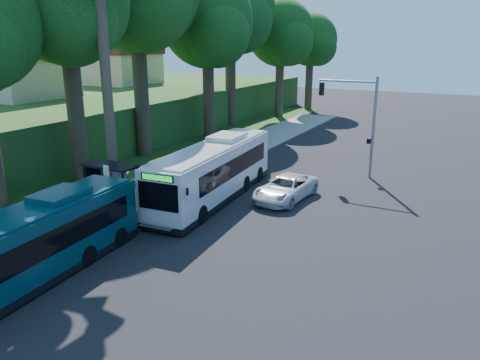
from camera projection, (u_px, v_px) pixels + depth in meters
The scene contains 16 objects.
ground at pixel (244, 210), 26.58m from camera, with size 140.00×140.00×0.00m, color black.
sidewalk at pixel (143, 191), 29.81m from camera, with size 4.50×70.00×0.12m, color gray.
red_curb at pixel (129, 217), 25.39m from camera, with size 0.25×30.00×0.13m, color maroon.
grass_verge at pixel (126, 163), 36.59m from camera, with size 8.00×70.00×0.06m, color #234719.
bus_shelter at pixel (110, 176), 26.86m from camera, with size 3.20×1.51×2.55m.
stop_sign_pole at pixel (107, 186), 24.14m from camera, with size 0.35×0.06×3.17m.
traffic_signal_pole at pixel (360, 114), 32.13m from camera, with size 4.10×0.30×7.00m.
hillside_backdrop at pixel (91, 106), 50.37m from camera, with size 24.00×60.00×8.80m.
tree_0 at pixel (66, 8), 28.85m from camera, with size 8.40×8.00×15.70m.
tree_2 at pixel (208, 26), 42.42m from camera, with size 8.82×8.40×15.12m.
tree_3 at pixel (231, 14), 49.66m from camera, with size 10.08×9.60×17.28m.
tree_4 at pixel (281, 36), 56.00m from camera, with size 8.40×8.00×14.14m.
tree_5 at pixel (311, 43), 62.57m from camera, with size 7.35×7.00×12.86m.
white_bus at pixel (214, 170), 28.16m from camera, with size 3.51×12.28×3.61m.
teal_bus at pixel (32, 244), 18.47m from camera, with size 3.08×11.00×3.24m.
pickup at pixel (286, 188), 28.26m from camera, with size 2.37×5.14×1.43m, color silver.
Camera 1 is at (11.34, -22.24, 9.30)m, focal length 35.00 mm.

